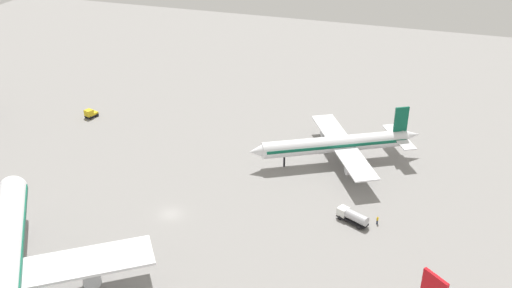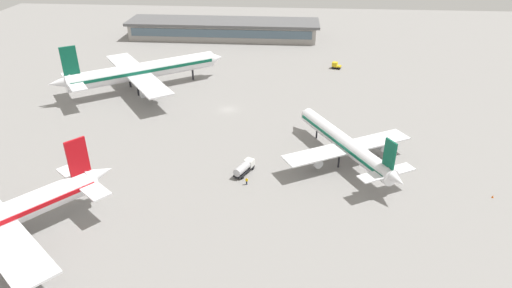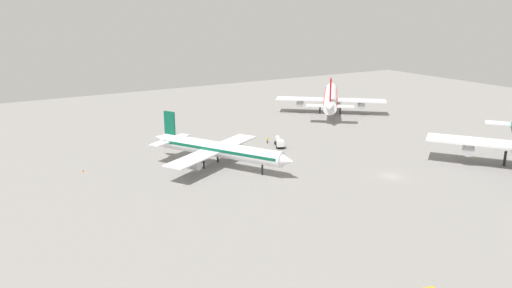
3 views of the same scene
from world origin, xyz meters
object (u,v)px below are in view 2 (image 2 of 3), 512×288
Objects in this scene: airplane_taxiing at (142,71)px; baggage_tug at (336,65)px; airplane_distant at (345,143)px; safety_cone_near_gate at (493,196)px; fuel_truck at (244,168)px; ground_crew_worker at (247,181)px.

airplane_taxiing is 13.36× the size of baggage_tug.
baggage_tug is at bearing -31.84° from airplane_distant.
airplane_distant is at bearing -23.95° from safety_cone_near_gate.
fuel_truck is (-37.44, 47.86, -4.85)m from airplane_taxiing.
fuel_truck reaches higher than baggage_tug.
airplane_distant is (-60.08, 40.31, -1.82)m from airplane_taxiing.
ground_crew_worker is 50.70m from safety_cone_near_gate.
airplane_taxiing is at bearing 63.70° from fuel_truck.
airplane_taxiing reaches higher than airplane_distant.
ground_crew_worker is at bearing -141.76° from fuel_truck.
airplane_distant is at bearing 104.89° from baggage_tug.
safety_cone_near_gate is (-51.71, 5.36, -1.09)m from fuel_truck.
fuel_truck is (22.64, 7.55, -3.04)m from airplane_distant.
airplane_distant is 21.79× the size of ground_crew_worker.
fuel_truck is at bearing 88.31° from baggage_tug.
baggage_tug is at bearing -13.36° from airplane_taxiing.
safety_cone_near_gate is at bearing -143.11° from airplane_distant.
airplane_distant is at bearing -45.89° from fuel_truck.
fuel_truck is at bearing 79.28° from airplane_distant.
baggage_tug is 6.04× the size of safety_cone_near_gate.
fuel_truck is 52.00m from safety_cone_near_gate.
airplane_taxiing is at bearing 26.98° from airplane_distant.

